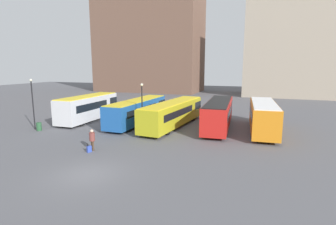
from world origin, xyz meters
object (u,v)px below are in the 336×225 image
(traveler, at_px, (92,138))
(lamp_post_1, at_px, (142,103))
(bus_0, at_px, (89,107))
(suitcase, at_px, (89,149))
(lamp_post_0, at_px, (33,100))
(bus_3, at_px, (219,113))
(bus_4, at_px, (263,116))
(bus_2, at_px, (174,113))
(bus_1, at_px, (138,110))
(trash_bin, at_px, (39,127))

(traveler, relative_size, lamp_post_1, 0.35)
(bus_0, relative_size, suitcase, 13.07)
(lamp_post_0, bearing_deg, bus_3, 22.72)
(traveler, height_order, lamp_post_0, lamp_post_0)
(bus_4, height_order, lamp_post_1, lamp_post_1)
(bus_2, height_order, traveler, bus_2)
(bus_1, relative_size, lamp_post_1, 2.33)
(bus_1, bearing_deg, bus_0, 96.75)
(lamp_post_0, bearing_deg, bus_0, 68.03)
(bus_0, xyz_separation_m, bus_4, (20.54, 1.16, -0.02))
(bus_1, xyz_separation_m, suitcase, (1.22, -11.19, -1.27))
(bus_2, xyz_separation_m, suitcase, (-3.28, -11.13, -1.27))
(bus_1, bearing_deg, trash_bin, 131.18)
(traveler, height_order, suitcase, traveler)
(bus_0, relative_size, bus_3, 0.85)
(bus_1, distance_m, lamp_post_1, 4.56)
(bus_2, xyz_separation_m, bus_3, (4.92, 0.97, 0.10))
(bus_0, xyz_separation_m, lamp_post_0, (-2.46, -6.09, 1.51))
(bus_0, height_order, trash_bin, bus_0)
(bus_0, height_order, bus_3, bus_0)
(bus_2, relative_size, bus_3, 1.09)
(bus_0, bearing_deg, lamp_post_1, -110.20)
(bus_4, xyz_separation_m, lamp_post_1, (-11.75, -4.12, 1.31))
(bus_3, distance_m, lamp_post_1, 8.57)
(traveler, height_order, lamp_post_1, lamp_post_1)
(lamp_post_1, bearing_deg, bus_4, 19.34)
(lamp_post_0, bearing_deg, bus_4, 17.49)
(bus_1, relative_size, bus_2, 0.93)
(trash_bin, bearing_deg, suitcase, -24.09)
(bus_3, distance_m, suitcase, 14.68)
(lamp_post_1, xyz_separation_m, trash_bin, (-10.47, -3.33, -2.56))
(traveler, bearing_deg, trash_bin, 92.31)
(traveler, height_order, trash_bin, traveler)
(bus_0, xyz_separation_m, bus_3, (15.92, 1.60, -0.06))
(bus_2, relative_size, trash_bin, 14.81)
(bus_4, bearing_deg, suitcase, 128.43)
(traveler, relative_size, trash_bin, 2.03)
(bus_4, relative_size, traveler, 5.90)
(bus_1, relative_size, bus_3, 1.01)
(bus_0, relative_size, lamp_post_0, 1.81)
(lamp_post_0, height_order, trash_bin, lamp_post_0)
(lamp_post_1, height_order, trash_bin, lamp_post_1)
(bus_1, relative_size, bus_4, 1.14)
(bus_2, bearing_deg, trash_bin, 123.51)
(lamp_post_1, bearing_deg, bus_3, 32.68)
(bus_0, xyz_separation_m, traveler, (7.67, -9.98, -0.67))
(bus_2, distance_m, trash_bin, 14.48)
(lamp_post_1, bearing_deg, lamp_post_0, -164.49)
(lamp_post_0, bearing_deg, lamp_post_1, 15.51)
(traveler, xyz_separation_m, suitcase, (0.05, -0.51, -0.76))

